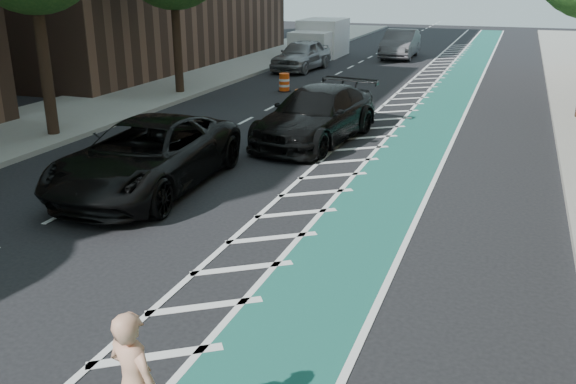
% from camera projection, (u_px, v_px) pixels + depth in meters
% --- Properties ---
extents(ground, '(120.00, 120.00, 0.00)m').
position_uv_depth(ground, '(123.00, 290.00, 9.95)').
color(ground, black).
rests_on(ground, ground).
extents(bike_lane, '(2.00, 90.00, 0.01)m').
position_uv_depth(bike_lane, '(411.00, 152.00, 17.78)').
color(bike_lane, '#175349').
rests_on(bike_lane, ground).
extents(buffer_strip, '(1.40, 90.00, 0.01)m').
position_uv_depth(buffer_strip, '(361.00, 147.00, 18.28)').
color(buffer_strip, silver).
rests_on(buffer_strip, ground).
extents(sidewalk_left, '(5.00, 90.00, 0.15)m').
position_uv_depth(sidewalk_left, '(63.00, 117.00, 21.88)').
color(sidewalk_left, gray).
rests_on(sidewalk_left, ground).
extents(curb_right, '(0.12, 90.00, 0.16)m').
position_uv_depth(curb_right, '(562.00, 163.00, 16.42)').
color(curb_right, gray).
rests_on(curb_right, ground).
extents(curb_left, '(0.12, 90.00, 0.16)m').
position_uv_depth(curb_left, '(120.00, 122.00, 21.07)').
color(curb_left, gray).
rests_on(curb_left, ground).
extents(suv_near, '(3.02, 6.04, 1.64)m').
position_uv_depth(suv_near, '(147.00, 155.00, 14.49)').
color(suv_near, black).
rests_on(suv_near, ground).
extents(suv_far, '(3.02, 5.90, 1.64)m').
position_uv_depth(suv_far, '(317.00, 115.00, 18.72)').
color(suv_far, black).
rests_on(suv_far, ground).
extents(car_silver, '(2.30, 4.91, 1.63)m').
position_uv_depth(car_silver, '(301.00, 55.00, 32.94)').
color(car_silver, gray).
rests_on(car_silver, ground).
extents(car_grey, '(1.94, 5.25, 1.72)m').
position_uv_depth(car_grey, '(400.00, 44.00, 37.92)').
color(car_grey, '#55555A').
rests_on(car_grey, ground).
extents(box_truck, '(2.54, 5.49, 2.28)m').
position_uv_depth(box_truck, '(320.00, 40.00, 38.22)').
color(box_truck, white).
rests_on(box_truck, ground).
extents(barrel_a, '(0.67, 0.67, 0.91)m').
position_uv_depth(barrel_a, '(117.00, 192.00, 13.17)').
color(barrel_a, '#FE640D').
rests_on(barrel_a, ground).
extents(barrel_b, '(0.63, 0.63, 0.86)m').
position_uv_depth(barrel_b, '(302.00, 102.00, 22.76)').
color(barrel_b, orange).
rests_on(barrel_b, ground).
extents(barrel_c, '(0.58, 0.58, 0.79)m').
position_uv_depth(barrel_c, '(284.00, 83.00, 27.01)').
color(barrel_c, '#F04A0C').
rests_on(barrel_c, ground).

